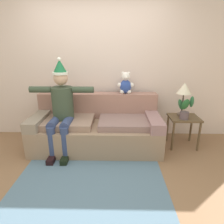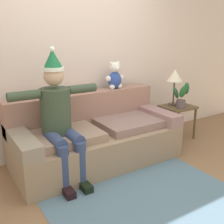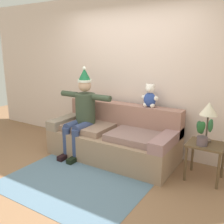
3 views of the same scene
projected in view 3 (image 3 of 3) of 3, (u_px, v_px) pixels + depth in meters
name	position (u px, v px, depth m)	size (l,w,h in m)	color
ground_plane	(76.00, 181.00, 3.52)	(10.00, 10.00, 0.00)	#8B6445
back_wall	(130.00, 74.00, 4.46)	(7.00, 0.10, 2.70)	beige
couch	(114.00, 138.00, 4.26)	(2.11, 0.94, 0.87)	#997B61
person_seated	(82.00, 111.00, 4.29)	(1.02, 0.77, 1.50)	#374633
teddy_bear	(150.00, 97.00, 4.07)	(0.29, 0.17, 0.38)	#2F4A9F
side_table	(206.00, 150.00, 3.48)	(0.48, 0.42, 0.53)	brown
table_lamp	(209.00, 111.00, 3.43)	(0.24, 0.24, 0.56)	brown
potted_plant	(203.00, 133.00, 3.36)	(0.26, 0.23, 0.39)	#5D4C53
area_rug	(73.00, 183.00, 3.46)	(1.92, 1.38, 0.01)	slate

